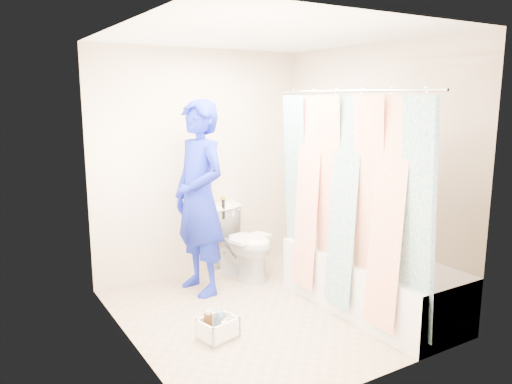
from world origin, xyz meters
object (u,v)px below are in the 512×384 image
toilet (242,242)px  plumber (199,198)px  bathtub (370,281)px  cleaning_caddy (219,329)px

toilet → plumber: (-0.56, -0.14, 0.56)m
bathtub → toilet: toilet is taller
toilet → plumber: plumber is taller
plumber → bathtub: bearing=35.7°
toilet → plumber: size_ratio=0.40×
cleaning_caddy → toilet: bearing=39.3°
toilet → cleaning_caddy: 1.46m
cleaning_caddy → bathtub: bearing=-21.2°
toilet → cleaning_caddy: bearing=-143.4°
toilet → cleaning_caddy: (-0.87, -1.13, -0.30)m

